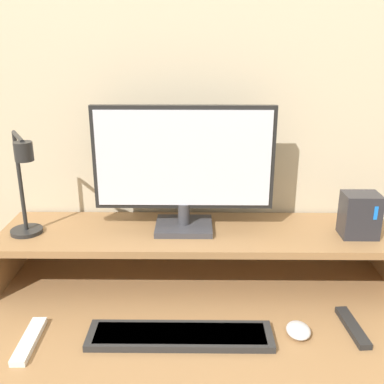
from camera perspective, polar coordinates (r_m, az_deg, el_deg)
The scene contains 10 objects.
wall_back at distance 1.48m, azimuth 0.84°, elevation 10.81°, with size 6.00×0.05×2.50m.
desk at distance 1.45m, azimuth 0.75°, elevation -21.67°, with size 1.22×0.67×0.73m.
monitor_shelf at distance 1.41m, azimuth 0.79°, elevation -5.79°, with size 1.22×0.30×0.17m.
monitor at distance 1.34m, azimuth -1.08°, elevation 3.43°, with size 0.54×0.15×0.38m.
desk_lamp at distance 1.36m, azimuth -20.56°, elevation 0.53°, with size 0.14×0.20×0.32m.
router_dock at distance 1.43m, azimuth 20.51°, elevation -2.75°, with size 0.11×0.09×0.13m.
keyboard at distance 1.21m, azimuth -1.53°, elevation -17.75°, with size 0.47×0.11×0.02m.
mouse at distance 1.25m, azimuth 13.36°, elevation -16.72°, with size 0.06×0.08×0.03m.
remote_control at distance 1.26m, azimuth -19.96°, elevation -17.31°, with size 0.04×0.18×0.02m.
remote_secondary at distance 1.31m, azimuth 19.72°, elevation -15.84°, with size 0.05×0.17×0.02m.
Camera 1 is at (-0.01, -0.76, 1.47)m, focal length 42.00 mm.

